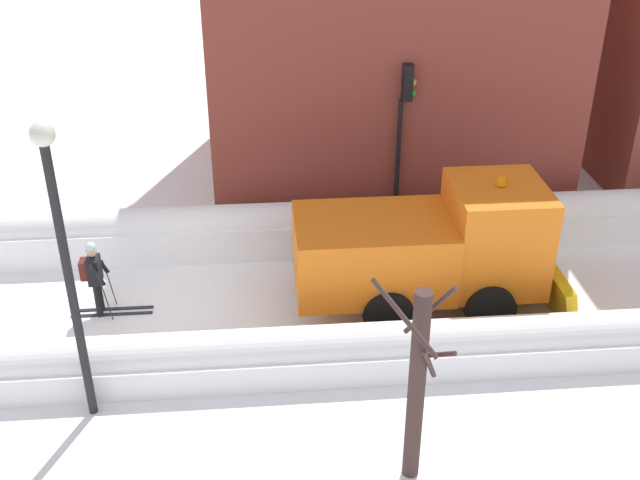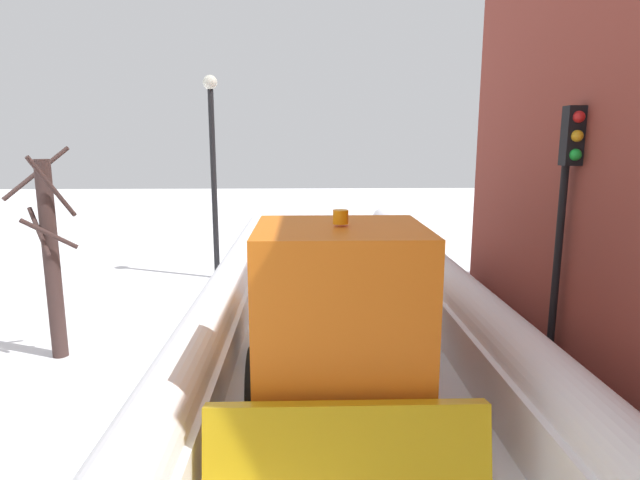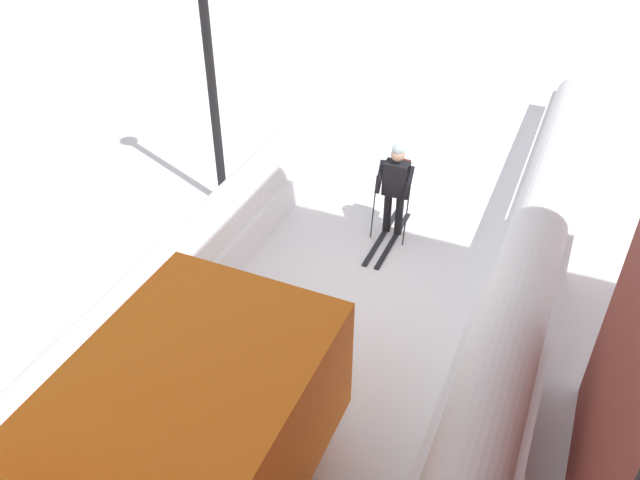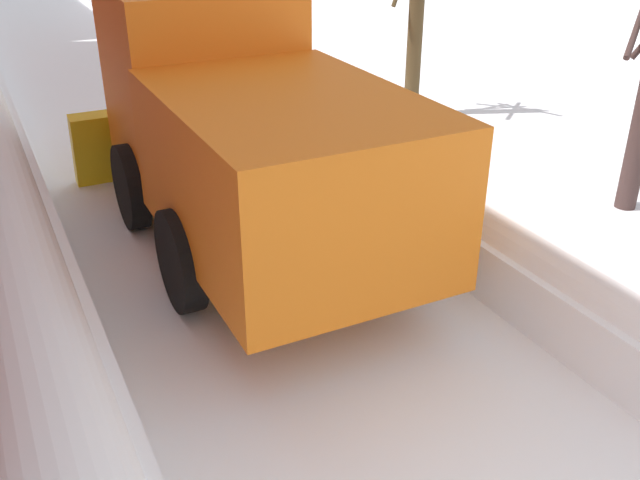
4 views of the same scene
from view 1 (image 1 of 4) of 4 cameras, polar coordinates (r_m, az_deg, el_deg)
name	(u,v)px [view 1 (image 1 of 4)]	position (r m, az deg, el deg)	size (l,w,h in m)	color
ground_plane	(603,289)	(19.45, 20.16, -3.42)	(80.00, 80.00, 0.00)	white
snowbank_left	(569,217)	(21.11, 17.86, 1.63)	(1.10, 36.00, 1.32)	white
plow_truck	(432,247)	(17.17, 8.26, -0.53)	(3.20, 5.98, 3.12)	orange
skier	(95,275)	(17.60, -16.27, -2.49)	(0.62, 1.80, 1.81)	black
traffic_light_pole	(404,117)	(19.69, 6.22, 8.98)	(0.28, 0.42, 4.50)	black
street_lamp	(63,245)	(13.47, -18.43, -0.37)	(0.40, 0.40, 5.75)	black
bare_tree_near	(417,384)	(12.56, 7.17, -10.46)	(1.27, 1.33, 3.89)	#422F2B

